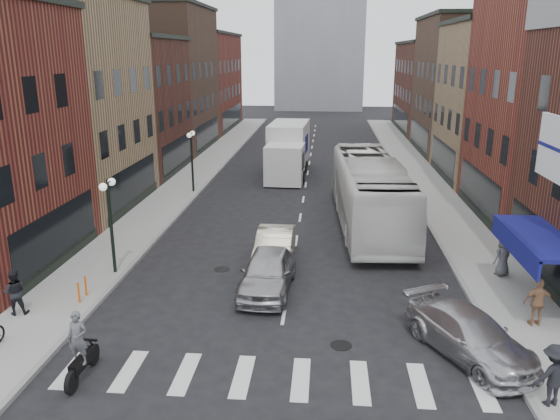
# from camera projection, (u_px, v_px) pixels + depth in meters

# --- Properties ---
(ground) EXTENTS (160.00, 160.00, 0.00)m
(ground) POSITION_uv_depth(u_px,v_px,m) (282.00, 328.00, 18.68)
(ground) COLOR black
(ground) RESTS_ON ground
(sidewalk_left) EXTENTS (3.00, 74.00, 0.15)m
(sidewalk_left) POSITION_uv_depth(u_px,v_px,m) (192.00, 178.00, 40.40)
(sidewalk_left) COLOR gray
(sidewalk_left) RESTS_ON ground
(sidewalk_right) EXTENTS (3.00, 74.00, 0.15)m
(sidewalk_right) POSITION_uv_depth(u_px,v_px,m) (425.00, 183.00, 39.02)
(sidewalk_right) COLOR gray
(sidewalk_right) RESTS_ON ground
(curb_left) EXTENTS (0.20, 74.00, 0.16)m
(curb_left) POSITION_uv_depth(u_px,v_px,m) (212.00, 180.00, 40.30)
(curb_left) COLOR gray
(curb_left) RESTS_ON ground
(curb_right) EXTENTS (0.20, 74.00, 0.16)m
(curb_right) POSITION_uv_depth(u_px,v_px,m) (404.00, 183.00, 39.17)
(curb_right) COLOR gray
(curb_right) RESTS_ON ground
(crosswalk_stripes) EXTENTS (12.00, 2.20, 0.01)m
(crosswalk_stripes) POSITION_uv_depth(u_px,v_px,m) (273.00, 378.00, 15.81)
(crosswalk_stripes) COLOR silver
(crosswalk_stripes) RESTS_ON ground
(bldg_left_mid_a) EXTENTS (10.30, 10.20, 12.30)m
(bldg_left_mid_a) POSITION_uv_depth(u_px,v_px,m) (44.00, 105.00, 31.58)
(bldg_left_mid_a) COLOR #937A51
(bldg_left_mid_a) RESTS_ON ground
(bldg_left_mid_b) EXTENTS (10.30, 10.20, 10.30)m
(bldg_left_mid_b) POSITION_uv_depth(u_px,v_px,m) (111.00, 106.00, 41.42)
(bldg_left_mid_b) COLOR #452218
(bldg_left_mid_b) RESTS_ON ground
(bldg_left_far_a) EXTENTS (10.30, 12.20, 13.30)m
(bldg_left_far_a) POSITION_uv_depth(u_px,v_px,m) (154.00, 79.00, 51.53)
(bldg_left_far_a) COLOR #4C3326
(bldg_left_far_a) RESTS_ON ground
(bldg_left_far_b) EXTENTS (10.30, 16.20, 11.30)m
(bldg_left_far_b) POSITION_uv_depth(u_px,v_px,m) (190.00, 82.00, 65.21)
(bldg_left_far_b) COLOR maroon
(bldg_left_far_b) RESTS_ON ground
(bldg_right_mid_b) EXTENTS (10.30, 10.20, 11.30)m
(bldg_right_mid_b) POSITION_uv_depth(u_px,v_px,m) (519.00, 102.00, 38.86)
(bldg_right_mid_b) COLOR #937A51
(bldg_right_mid_b) RESTS_ON ground
(bldg_right_far_a) EXTENTS (10.30, 12.20, 12.30)m
(bldg_right_far_a) POSITION_uv_depth(u_px,v_px,m) (478.00, 86.00, 49.24)
(bldg_right_far_a) COLOR #4C3326
(bldg_right_far_a) RESTS_ON ground
(bldg_right_far_b) EXTENTS (10.30, 16.20, 10.30)m
(bldg_right_far_b) POSITION_uv_depth(u_px,v_px,m) (446.00, 87.00, 62.92)
(bldg_right_far_b) COLOR #452218
(bldg_right_far_b) RESTS_ON ground
(awning_blue) EXTENTS (1.80, 5.00, 0.78)m
(awning_blue) POSITION_uv_depth(u_px,v_px,m) (534.00, 239.00, 19.62)
(awning_blue) COLOR navy
(awning_blue) RESTS_ON ground
(streetlamp_near) EXTENTS (0.32, 1.22, 4.11)m
(streetlamp_near) POSITION_uv_depth(u_px,v_px,m) (110.00, 209.00, 22.30)
(streetlamp_near) COLOR black
(streetlamp_near) RESTS_ON ground
(streetlamp_far) EXTENTS (0.32, 1.22, 4.11)m
(streetlamp_far) POSITION_uv_depth(u_px,v_px,m) (192.00, 150.00, 35.69)
(streetlamp_far) COLOR black
(streetlamp_far) RESTS_ON ground
(bike_rack) EXTENTS (0.08, 0.68, 0.80)m
(bike_rack) POSITION_uv_depth(u_px,v_px,m) (82.00, 289.00, 20.39)
(bike_rack) COLOR #D8590C
(bike_rack) RESTS_ON sidewalk_left
(box_truck) EXTENTS (3.02, 9.00, 3.87)m
(box_truck) POSITION_uv_depth(u_px,v_px,m) (288.00, 151.00, 41.24)
(box_truck) COLOR silver
(box_truck) RESTS_ON ground
(motorcycle_rider) EXTENTS (0.60, 2.10, 2.14)m
(motorcycle_rider) POSITION_uv_depth(u_px,v_px,m) (79.00, 348.00, 15.49)
(motorcycle_rider) COLOR black
(motorcycle_rider) RESTS_ON ground
(transit_bus) EXTENTS (3.82, 13.46, 3.71)m
(transit_bus) POSITION_uv_depth(u_px,v_px,m) (370.00, 192.00, 29.27)
(transit_bus) COLOR silver
(transit_bus) RESTS_ON ground
(sedan_left_near) EXTENTS (2.16, 4.86, 1.62)m
(sedan_left_near) POSITION_uv_depth(u_px,v_px,m) (268.00, 271.00, 21.39)
(sedan_left_near) COLOR #A9A8AD
(sedan_left_near) RESTS_ON ground
(sedan_left_far) EXTENTS (1.63, 4.58, 1.50)m
(sedan_left_far) POSITION_uv_depth(u_px,v_px,m) (275.00, 247.00, 24.28)
(sedan_left_far) COLOR beige
(sedan_left_far) RESTS_ON ground
(curb_car) EXTENTS (3.98, 5.17, 1.40)m
(curb_car) POSITION_uv_depth(u_px,v_px,m) (470.00, 335.00, 16.82)
(curb_car) COLOR #B4B3B8
(curb_car) RESTS_ON ground
(ped_left_solo) EXTENTS (0.91, 0.68, 1.65)m
(ped_left_solo) POSITION_uv_depth(u_px,v_px,m) (15.00, 292.00, 19.15)
(ped_left_solo) COLOR black
(ped_left_solo) RESTS_ON sidewalk_left
(ped_right_a) EXTENTS (1.23, 0.86, 1.72)m
(ped_right_a) POSITION_uv_depth(u_px,v_px,m) (553.00, 375.00, 14.17)
(ped_right_a) COLOR black
(ped_right_a) RESTS_ON sidewalk_right
(ped_right_b) EXTENTS (1.04, 0.59, 1.70)m
(ped_right_b) POSITION_uv_depth(u_px,v_px,m) (538.00, 302.00, 18.34)
(ped_right_b) COLOR #986D4D
(ped_right_b) RESTS_ON sidewalk_right
(ped_right_c) EXTENTS (0.96, 0.86, 1.64)m
(ped_right_c) POSITION_uv_depth(u_px,v_px,m) (503.00, 256.00, 22.51)
(ped_right_c) COLOR #505257
(ped_right_c) RESTS_ON sidewalk_right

